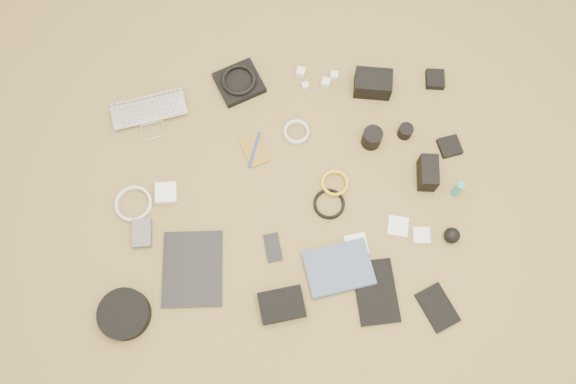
{
  "coord_description": "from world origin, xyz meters",
  "views": [
    {
      "loc": [
        -0.05,
        -0.67,
        2.04
      ],
      "look_at": [
        -0.02,
        0.01,
        0.02
      ],
      "focal_mm": 35.0,
      "sensor_mm": 36.0,
      "label": 1
    }
  ],
  "objects_px": {
    "laptop": "(151,119)",
    "tablet": "(193,269)",
    "dslr_camera": "(373,84)",
    "headphone_case": "(124,314)",
    "phone": "(273,248)",
    "paperback": "(345,292)"
  },
  "relations": [
    {
      "from": "laptop",
      "to": "tablet",
      "type": "relative_size",
      "value": 1.08
    },
    {
      "from": "tablet",
      "to": "phone",
      "type": "height_order",
      "value": "tablet"
    },
    {
      "from": "dslr_camera",
      "to": "tablet",
      "type": "distance_m",
      "value": 1.01
    },
    {
      "from": "tablet",
      "to": "headphone_case",
      "type": "xyz_separation_m",
      "value": [
        -0.24,
        -0.15,
        0.02
      ]
    },
    {
      "from": "phone",
      "to": "headphone_case",
      "type": "bearing_deg",
      "value": -165.95
    },
    {
      "from": "paperback",
      "to": "headphone_case",
      "type": "bearing_deg",
      "value": 82.45
    },
    {
      "from": "dslr_camera",
      "to": "laptop",
      "type": "bearing_deg",
      "value": -165.41
    },
    {
      "from": "paperback",
      "to": "laptop",
      "type": "bearing_deg",
      "value": 34.3
    },
    {
      "from": "phone",
      "to": "paperback",
      "type": "distance_m",
      "value": 0.31
    },
    {
      "from": "laptop",
      "to": "paperback",
      "type": "distance_m",
      "value": 1.02
    },
    {
      "from": "phone",
      "to": "headphone_case",
      "type": "relative_size",
      "value": 0.59
    },
    {
      "from": "tablet",
      "to": "phone",
      "type": "relative_size",
      "value": 2.61
    },
    {
      "from": "laptop",
      "to": "tablet",
      "type": "bearing_deg",
      "value": -86.65
    },
    {
      "from": "laptop",
      "to": "tablet",
      "type": "distance_m",
      "value": 0.63
    },
    {
      "from": "laptop",
      "to": "dslr_camera",
      "type": "distance_m",
      "value": 0.9
    },
    {
      "from": "laptop",
      "to": "dslr_camera",
      "type": "relative_size",
      "value": 2.05
    },
    {
      "from": "phone",
      "to": "paperback",
      "type": "xyz_separation_m",
      "value": [
        0.25,
        -0.18,
        0.01
      ]
    },
    {
      "from": "tablet",
      "to": "headphone_case",
      "type": "height_order",
      "value": "headphone_case"
    },
    {
      "from": "phone",
      "to": "tablet",
      "type": "bearing_deg",
      "value": -175.92
    },
    {
      "from": "dslr_camera",
      "to": "headphone_case",
      "type": "height_order",
      "value": "dslr_camera"
    },
    {
      "from": "dslr_camera",
      "to": "headphone_case",
      "type": "distance_m",
      "value": 1.29
    },
    {
      "from": "headphone_case",
      "to": "paperback",
      "type": "height_order",
      "value": "headphone_case"
    }
  ]
}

